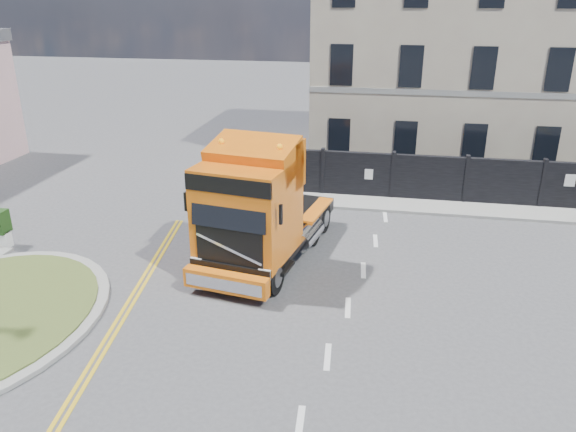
# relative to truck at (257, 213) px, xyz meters

# --- Properties ---
(ground) EXTENTS (120.00, 120.00, 0.00)m
(ground) POSITION_rel_truck_xyz_m (0.16, -1.69, -1.86)
(ground) COLOR #424244
(ground) RESTS_ON ground
(hoarding_fence) EXTENTS (18.80, 0.25, 2.00)m
(hoarding_fence) POSITION_rel_truck_xyz_m (6.71, 7.31, -0.86)
(hoarding_fence) COLOR black
(hoarding_fence) RESTS_ON ground
(georgian_building) EXTENTS (12.30, 10.30, 12.80)m
(georgian_building) POSITION_rel_truck_xyz_m (6.16, 14.81, 3.91)
(georgian_building) COLOR #BBB094
(georgian_building) RESTS_ON ground
(pavement_far) EXTENTS (20.00, 1.60, 0.12)m
(pavement_far) POSITION_rel_truck_xyz_m (6.16, 6.41, -1.80)
(pavement_far) COLOR gray
(pavement_far) RESTS_ON ground
(truck) EXTENTS (3.69, 7.26, 4.15)m
(truck) POSITION_rel_truck_xyz_m (0.00, 0.00, 0.00)
(truck) COLOR black
(truck) RESTS_ON ground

